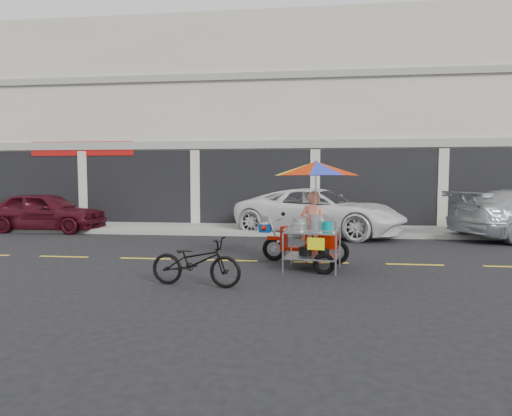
# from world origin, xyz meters

# --- Properties ---
(ground) EXTENTS (90.00, 90.00, 0.00)m
(ground) POSITION_xyz_m (0.00, 0.00, 0.00)
(ground) COLOR black
(sidewalk) EXTENTS (45.00, 3.00, 0.15)m
(sidewalk) POSITION_xyz_m (0.00, 5.50, 0.07)
(sidewalk) COLOR gray
(sidewalk) RESTS_ON ground
(shophouse_block) EXTENTS (36.00, 8.11, 10.40)m
(shophouse_block) POSITION_xyz_m (2.82, 10.59, 4.24)
(shophouse_block) COLOR beige
(shophouse_block) RESTS_ON ground
(centerline) EXTENTS (42.00, 0.10, 0.01)m
(centerline) POSITION_xyz_m (0.00, 0.00, 0.00)
(centerline) COLOR gold
(centerline) RESTS_ON ground
(maroon_sedan) EXTENTS (4.07, 1.70, 1.38)m
(maroon_sedan) POSITION_xyz_m (-9.34, 4.50, 0.69)
(maroon_sedan) COLOR #3F0A16
(maroon_sedan) RESTS_ON ground
(white_pickup) EXTENTS (6.01, 4.40, 1.52)m
(white_pickup) POSITION_xyz_m (0.11, 4.70, 0.76)
(white_pickup) COLOR white
(white_pickup) RESTS_ON ground
(near_bicycle) EXTENTS (1.68, 0.77, 0.85)m
(near_bicycle) POSITION_xyz_m (-2.20, -2.31, 0.42)
(near_bicycle) COLOR black
(near_bicycle) RESTS_ON ground
(food_vendor_rig) EXTENTS (2.23, 2.03, 2.24)m
(food_vendor_rig) POSITION_xyz_m (-0.17, -0.48, 1.41)
(food_vendor_rig) COLOR black
(food_vendor_rig) RESTS_ON ground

